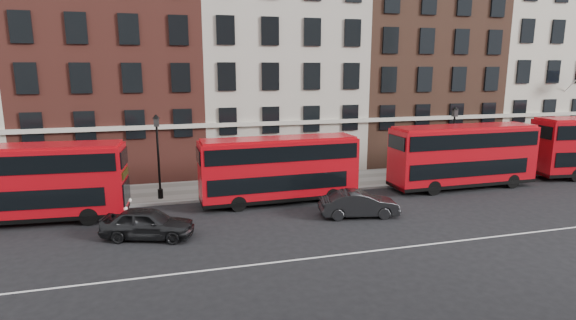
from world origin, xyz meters
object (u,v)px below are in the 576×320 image
object	(u,v)px
bus_a	(25,182)
car_rear	(148,223)
car_front	(359,204)
bus_c	(463,155)
bus_b	(279,168)

from	to	relation	value
bus_a	car_rear	xyz separation A→B (m)	(6.29, -4.09, -1.52)
bus_a	car_front	bearing A→B (deg)	-8.00
bus_a	bus_c	xyz separation A→B (m)	(27.13, -0.00, 0.07)
bus_a	bus_b	xyz separation A→B (m)	(13.97, -0.00, -0.09)
bus_a	car_rear	world-z (taller)	bus_a
bus_a	bus_c	world-z (taller)	bus_c
bus_a	car_rear	distance (m)	7.65
bus_a	bus_b	bearing A→B (deg)	4.20
car_rear	car_front	world-z (taller)	car_rear
car_front	bus_c	bearing A→B (deg)	-58.32
bus_c	car_rear	bearing A→B (deg)	-169.61
bus_a	bus_b	distance (m)	13.97
car_front	car_rear	bearing A→B (deg)	101.10
bus_b	car_rear	world-z (taller)	bus_b
bus_b	car_rear	bearing A→B (deg)	-153.48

